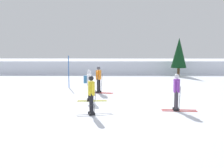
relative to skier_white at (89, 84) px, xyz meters
name	(u,v)px	position (x,y,z in m)	size (l,w,h in m)	color
ground_plane	(120,109)	(1.67, -2.06, -0.96)	(120.00, 120.00, 0.00)	silver
far_snow_ridge	(116,66)	(1.67, 19.27, -0.24)	(80.00, 7.82, 1.43)	silver
skier_white	(89,84)	(0.00, 0.00, 0.00)	(1.62, 1.00, 1.71)	gold
skier_yellow	(92,94)	(0.40, -3.26, -0.04)	(1.64, 0.98, 1.71)	silver
skier_purple	(177,91)	(4.24, -2.38, -0.04)	(1.62, 1.00, 1.71)	red
skier_orange	(99,79)	(0.39, 2.78, -0.04)	(1.64, 0.98, 1.71)	red
trail_marker_pole	(69,72)	(-1.91, 5.22, 0.21)	(0.06, 0.06, 2.33)	#1E56AD
conifer_far_left	(179,53)	(7.96, 13.70, 1.40)	(1.56, 1.56, 3.89)	#513823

